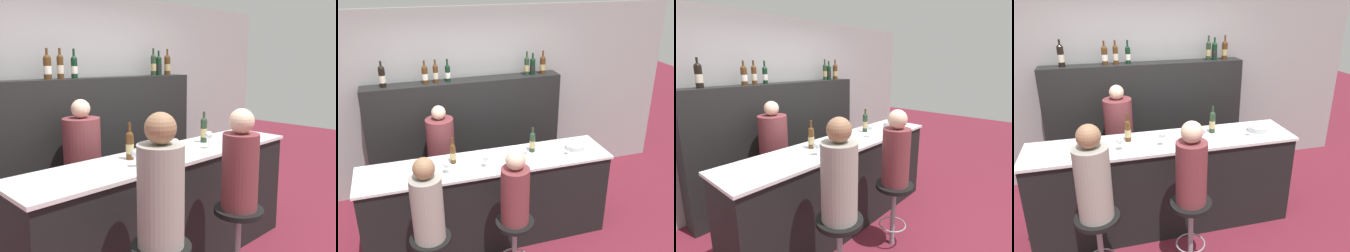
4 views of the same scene
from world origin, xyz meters
TOP-DOWN VIEW (x-y plane):
  - wall_back at (0.00, 1.68)m, footprint 6.40×0.05m
  - bar_counter at (0.00, 0.29)m, footprint 2.85×0.62m
  - back_bar_cabinet at (0.00, 1.45)m, footprint 2.67×0.28m
  - wine_bottle_counter_0 at (-0.37, 0.38)m, footprint 0.07×0.07m
  - wine_bottle_counter_1 at (0.57, 0.38)m, footprint 0.07×0.07m
  - wine_bottle_backbar_1 at (-0.51, 1.45)m, footprint 0.08×0.08m
  - wine_bottle_backbar_2 at (-0.37, 1.45)m, footprint 0.07×0.07m
  - wine_bottle_backbar_3 at (-0.22, 1.45)m, footprint 0.07×0.07m
  - wine_bottle_backbar_4 at (0.88, 1.45)m, footprint 0.07×0.07m
  - wine_bottle_backbar_5 at (0.97, 1.45)m, footprint 0.08×0.08m
  - wine_bottle_backbar_6 at (1.12, 1.45)m, footprint 0.08×0.08m
  - wine_glass_0 at (-0.47, 0.17)m, footprint 0.08×0.08m
  - wine_glass_1 at (-0.05, 0.17)m, footprint 0.07×0.07m
  - wine_glass_2 at (0.40, 0.17)m, footprint 0.07×0.07m
  - wine_glass_3 at (0.94, 0.17)m, footprint 0.06×0.06m
  - metal_bowl at (1.09, 0.29)m, footprint 0.23×0.23m
  - guest_seated_left at (-0.74, -0.38)m, footprint 0.29×0.29m
  - bar_stool_right at (0.10, -0.38)m, footprint 0.39×0.39m
  - guest_seated_right at (0.10, -0.38)m, footprint 0.28×0.28m
  - bartender at (-0.42, 1.03)m, footprint 0.35×0.35m

SIDE VIEW (x-z plane):
  - bar_counter at x=0.00m, z-range 0.00..1.05m
  - bar_stool_right at x=0.10m, z-range 0.20..0.92m
  - bartender at x=-0.42m, z-range -0.06..1.44m
  - back_bar_cabinet at x=0.00m, z-range 0.00..1.67m
  - guest_seated_right at x=0.10m, z-range 0.67..1.46m
  - metal_bowl at x=1.09m, z-range 1.05..1.11m
  - guest_seated_left at x=-0.74m, z-range 0.66..1.51m
  - wine_glass_3 at x=0.94m, z-range 1.08..1.22m
  - wine_glass_0 at x=-0.47m, z-range 1.08..1.23m
  - wine_glass_1 at x=-0.05m, z-range 1.09..1.25m
  - wine_glass_2 at x=0.40m, z-range 1.09..1.25m
  - wine_bottle_counter_0 at x=-0.37m, z-range 1.02..1.33m
  - wine_bottle_counter_1 at x=0.57m, z-range 1.03..1.33m
  - wall_back at x=0.00m, z-range 0.00..2.60m
  - wine_bottle_backbar_3 at x=-0.22m, z-range 1.64..1.94m
  - wine_bottle_backbar_5 at x=0.97m, z-range 1.64..1.94m
  - wine_bottle_backbar_1 at x=-0.51m, z-range 1.64..1.95m
  - wine_bottle_backbar_2 at x=-0.37m, z-range 1.65..1.95m
  - wine_bottle_backbar_6 at x=1.12m, z-range 1.64..1.96m
  - wine_bottle_backbar_4 at x=0.88m, z-range 1.64..1.97m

